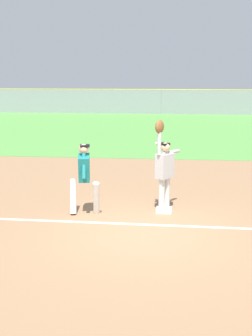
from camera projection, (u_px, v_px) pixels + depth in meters
The scene contains 11 objects.
ground_plane at pixel (142, 233), 9.38m from camera, with size 77.67×77.67×0.00m, color #936D4C.
outfield_grass at pixel (159, 129), 25.61m from camera, with size 52.05×17.59×0.01m, color #549342.
first_base at pixel (164, 210), 10.79m from camera, with size 0.38×0.38×0.08m, color white.
fielder at pixel (164, 167), 10.59m from camera, with size 0.65×0.77×2.28m.
runner at pixel (84, 174), 10.41m from camera, with size 0.80×0.84×1.72m.
baseball at pixel (156, 143), 10.66m from camera, with size 0.07×0.07×0.07m, color white.
outfield_fence at pixel (161, 102), 33.94m from camera, with size 52.13×0.08×1.92m.
parked_car_green at pixel (10, 101), 38.32m from camera, with size 4.42×2.16×1.25m.
parked_car_blue at pixel (74, 102), 37.48m from camera, with size 4.57×2.47×1.25m.
parked_car_red at pixel (148, 102), 37.69m from camera, with size 4.59×2.52×1.25m.
parked_car_silver at pixel (212, 102), 36.99m from camera, with size 4.42×2.16×1.25m.
Camera 1 is at (0.47, -8.83, 3.44)m, focal length 46.77 mm.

